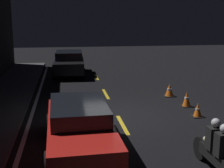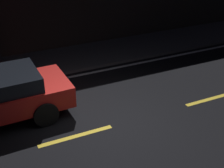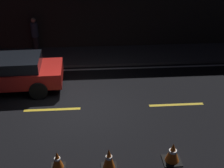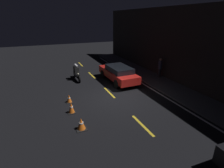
{
  "view_description": "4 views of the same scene",
  "coord_description": "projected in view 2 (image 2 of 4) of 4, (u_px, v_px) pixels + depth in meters",
  "views": [
    {
      "loc": [
        -11.22,
        1.94,
        3.72
      ],
      "look_at": [
        0.58,
        0.13,
        1.13
      ],
      "focal_mm": 50.0,
      "sensor_mm": 36.0,
      "label": 1
    },
    {
      "loc": [
        -2.87,
        -6.24,
        5.05
      ],
      "look_at": [
        0.1,
        0.16,
        1.21
      ],
      "focal_mm": 50.0,
      "sensor_mm": 36.0,
      "label": 2
    },
    {
      "loc": [
        0.44,
        -9.51,
        6.02
      ],
      "look_at": [
        1.15,
        0.11,
        0.89
      ],
      "focal_mm": 50.0,
      "sensor_mm": 36.0,
      "label": 3
    },
    {
      "loc": [
        9.86,
        -4.36,
        5.12
      ],
      "look_at": [
        0.13,
        -0.27,
        1.11
      ],
      "focal_mm": 28.0,
      "sensor_mm": 36.0,
      "label": 4
    }
  ],
  "objects": [
    {
      "name": "ground_plane",
      "position": [
        111.0,
        126.0,
        8.45
      ],
      "size": [
        56.0,
        56.0,
        0.0
      ],
      "primitive_type": "plane",
      "color": "black"
    },
    {
      "name": "raised_curb",
      "position": [
        61.0,
        60.0,
        12.15
      ],
      "size": [
        28.0,
        2.33,
        0.11
      ],
      "color": "#424244",
      "rests_on": "ground"
    },
    {
      "name": "lane_dash_c",
      "position": [
        76.0,
        136.0,
        8.07
      ],
      "size": [
        2.0,
        0.14,
        0.01
      ],
      "color": "gold",
      "rests_on": "ground"
    },
    {
      "name": "lane_dash_d",
      "position": [
        213.0,
        98.0,
        9.74
      ],
      "size": [
        2.0,
        0.14,
        0.01
      ],
      "color": "gold",
      "rests_on": "ground"
    },
    {
      "name": "lane_solid_kerb",
      "position": [
        73.0,
        77.0,
        11.05
      ],
      "size": [
        25.2,
        0.14,
        0.01
      ],
      "color": "silver",
      "rests_on": "ground"
    }
  ]
}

